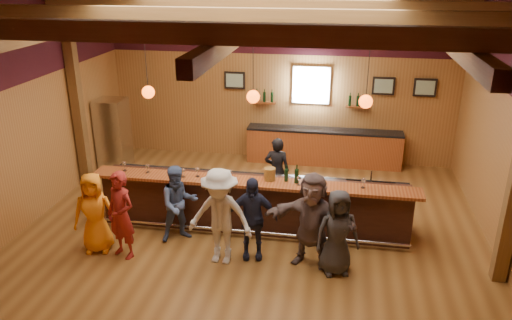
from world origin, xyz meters
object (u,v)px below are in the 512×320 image
(bar_counter, at_px, (256,201))
(ice_bucket, at_px, (270,174))
(back_bar_cabinet, at_px, (323,147))
(customer_dark, at_px, (337,233))
(customer_denim, at_px, (179,204))
(bottle_a, at_px, (297,176))
(bartender, at_px, (277,171))
(customer_redvest, at_px, (121,215))
(customer_navy, at_px, (252,218))
(customer_white, at_px, (220,217))
(stainless_fridge, at_px, (113,134))
(customer_brown, at_px, (312,220))
(customer_orange, at_px, (94,213))

(bar_counter, relative_size, ice_bucket, 26.40)
(back_bar_cabinet, bearing_deg, customer_dark, -84.81)
(customer_denim, xyz_separation_m, bottle_a, (2.15, 0.53, 0.50))
(back_bar_cabinet, distance_m, bartender, 2.64)
(customer_redvest, height_order, customer_navy, customer_redvest)
(customer_denim, relative_size, customer_navy, 0.97)
(customer_white, bearing_deg, bar_counter, 80.60)
(back_bar_cabinet, xyz_separation_m, stainless_fridge, (-5.30, -1.12, 0.42))
(bottle_a, bearing_deg, customer_dark, -54.38)
(stainless_fridge, bearing_deg, customer_brown, -34.69)
(customer_dark, relative_size, bartender, 1.01)
(customer_orange, xyz_separation_m, customer_denim, (1.38, 0.63, -0.01))
(back_bar_cabinet, height_order, customer_white, customer_white)
(customer_navy, bearing_deg, bar_counter, 87.07)
(back_bar_cabinet, height_order, customer_brown, customer_brown)
(customer_denim, xyz_separation_m, customer_navy, (1.45, -0.38, 0.03))
(back_bar_cabinet, xyz_separation_m, customer_dark, (0.45, -4.97, 0.28))
(customer_brown, height_order, ice_bucket, customer_brown)
(customer_redvest, relative_size, bartender, 1.08)
(bar_counter, bearing_deg, customer_orange, -152.08)
(customer_redvest, height_order, bottle_a, customer_redvest)
(back_bar_cabinet, relative_size, customer_denim, 2.67)
(bar_counter, bearing_deg, customer_navy, -83.52)
(customer_brown, height_order, bartender, customer_brown)
(customer_brown, bearing_deg, customer_dark, -10.54)
(customer_orange, relative_size, ice_bucket, 6.37)
(bar_counter, height_order, back_bar_cabinet, bar_counter)
(stainless_fridge, relative_size, bartender, 1.20)
(customer_redvest, bearing_deg, customer_dark, 24.69)
(bartender, distance_m, bottle_a, 1.56)
(ice_bucket, bearing_deg, back_bar_cabinet, 77.04)
(customer_redvest, bearing_deg, customer_orange, -167.68)
(customer_dark, xyz_separation_m, bottle_a, (-0.81, 1.13, 0.49))
(bar_counter, height_order, ice_bucket, ice_bucket)
(ice_bucket, height_order, bottle_a, bottle_a)
(customer_orange, xyz_separation_m, ice_bucket, (3.01, 1.22, 0.47))
(back_bar_cabinet, bearing_deg, ice_bucket, -102.96)
(customer_redvest, xyz_separation_m, bartender, (2.42, 2.64, -0.06))
(customer_orange, bearing_deg, customer_white, -13.42)
(customer_redvest, height_order, customer_dark, customer_redvest)
(customer_white, distance_m, bottle_a, 1.70)
(stainless_fridge, height_order, customer_orange, stainless_fridge)
(customer_white, height_order, customer_brown, customer_white)
(bar_counter, relative_size, bottle_a, 17.20)
(customer_redvest, xyz_separation_m, customer_navy, (2.27, 0.36, -0.04))
(ice_bucket, bearing_deg, bartender, 91.37)
(customer_denim, bearing_deg, bottle_a, -17.82)
(back_bar_cabinet, height_order, customer_redvest, customer_redvest)
(bar_counter, relative_size, bartender, 4.19)
(customer_navy, bearing_deg, stainless_fridge, 130.11)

